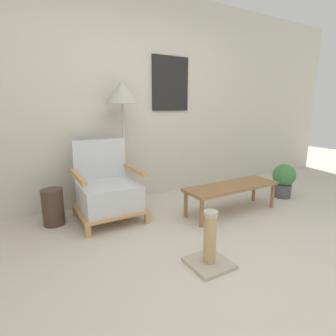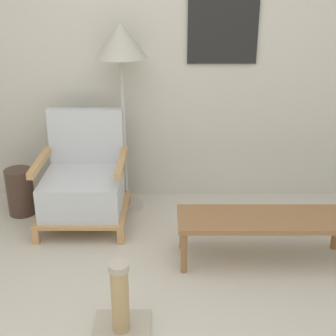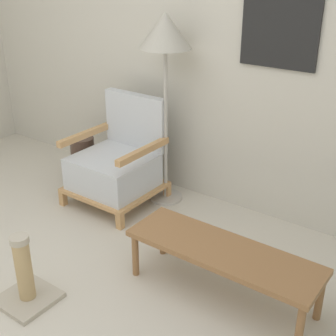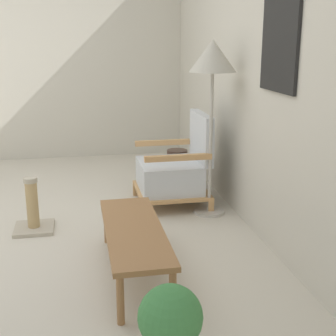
# 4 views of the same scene
# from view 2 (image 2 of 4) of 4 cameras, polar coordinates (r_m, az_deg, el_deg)

# --- Properties ---
(wall_back) EXTENTS (8.00, 0.09, 2.70)m
(wall_back) POSITION_cam_2_polar(r_m,az_deg,el_deg) (3.93, -2.35, 15.04)
(wall_back) COLOR beige
(wall_back) RESTS_ON ground_plane
(armchair) EXTENTS (0.68, 0.66, 0.87)m
(armchair) POSITION_cam_2_polar(r_m,az_deg,el_deg) (3.75, -10.19, -1.91)
(armchair) COLOR tan
(armchair) RESTS_ON ground_plane
(floor_lamp) EXTENTS (0.40, 0.40, 1.54)m
(floor_lamp) POSITION_cam_2_polar(r_m,az_deg,el_deg) (3.67, -5.68, 14.09)
(floor_lamp) COLOR #B7B2A8
(floor_lamp) RESTS_ON ground_plane
(coffee_table) EXTENTS (1.19, 0.38, 0.34)m
(coffee_table) POSITION_cam_2_polar(r_m,az_deg,el_deg) (3.27, 11.76, -6.48)
(coffee_table) COLOR olive
(coffee_table) RESTS_ON ground_plane
(vase) EXTENTS (0.22, 0.22, 0.39)m
(vase) POSITION_cam_2_polar(r_m,az_deg,el_deg) (4.07, -17.50, -2.76)
(vase) COLOR #473328
(vase) RESTS_ON ground_plane
(scratching_post) EXTENTS (0.32, 0.32, 0.46)m
(scratching_post) POSITION_cam_2_polar(r_m,az_deg,el_deg) (2.70, -5.73, -16.97)
(scratching_post) COLOR #B2A893
(scratching_post) RESTS_ON ground_plane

